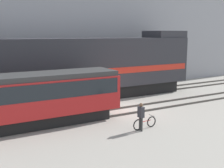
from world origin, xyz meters
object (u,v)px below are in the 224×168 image
at_px(streetcar, 31,97).
at_px(person, 141,114).
at_px(freight_locomotive, 72,69).
at_px(bicycle, 145,123).

height_order(streetcar, person, streetcar).
bearing_deg(person, freight_locomotive, 94.96).
relative_size(freight_locomotive, person, 13.65).
height_order(bicycle, person, person).
bearing_deg(freight_locomotive, streetcar, -132.37).
distance_m(freight_locomotive, person, 8.55).
bearing_deg(freight_locomotive, person, -85.04).
relative_size(streetcar, person, 6.53).
relative_size(freight_locomotive, streetcar, 2.09).
distance_m(bicycle, person, 0.76).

